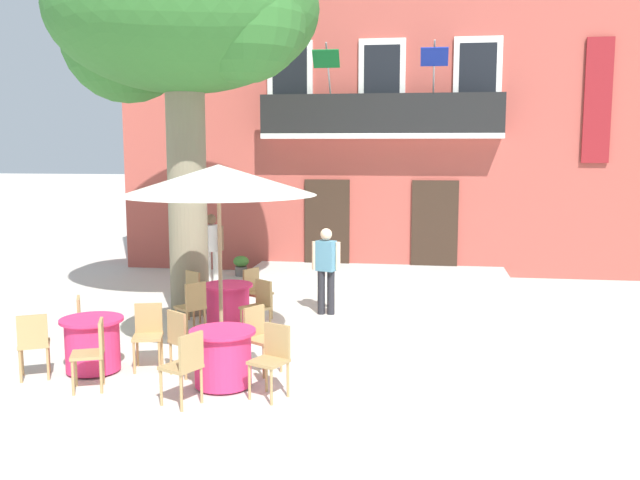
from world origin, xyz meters
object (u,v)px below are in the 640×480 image
cafe_chair_near_tree_0 (87,322)px  cafe_chair_front_2 (255,290)px  cafe_table_near_tree (93,344)px  cafe_chair_front_3 (198,292)px  cafe_chair_middle_0 (259,334)px  cafe_chair_near_tree_2 (93,350)px  cafe_chair_near_tree_3 (148,331)px  cafe_chair_front_1 (259,304)px  pedestrian_mid_plaza (212,248)px  cafe_chair_middle_3 (272,356)px  ground_planter_left (241,265)px  plane_tree (180,20)px  cafe_chair_front_0 (193,305)px  cafe_chair_middle_1 (183,338)px  cafe_umbrella (219,181)px  cafe_chair_middle_2 (185,363)px  cafe_table_middle (223,358)px  pedestrian_near_entrance (326,266)px  cafe_chair_near_tree_1 (33,341)px  cafe_table_front (228,305)px

cafe_chair_near_tree_0 → cafe_chair_front_2: 3.26m
cafe_table_near_tree → cafe_chair_front_3: (0.54, 2.96, 0.14)m
cafe_chair_middle_0 → cafe_chair_near_tree_2: bearing=-152.3°
cafe_chair_near_tree_3 → cafe_chair_front_1: size_ratio=1.00×
cafe_chair_front_3 → pedestrian_mid_plaza: (-0.49, 2.42, 0.42)m
cafe_chair_middle_3 → ground_planter_left: size_ratio=1.88×
plane_tree → cafe_chair_near_tree_3: 5.86m
cafe_table_near_tree → cafe_chair_front_0: 2.11m
cafe_chair_middle_1 → cafe_umbrella: (0.21, 1.08, 2.08)m
plane_tree → cafe_chair_front_0: (0.66, -1.61, -4.81)m
cafe_umbrella → cafe_chair_middle_1: bearing=-101.2°
cafe_chair_front_0 → cafe_chair_front_3: same height
cafe_chair_middle_1 → cafe_chair_front_2: bearing=86.3°
cafe_chair_middle_2 → cafe_chair_front_2: bearing=92.5°
cafe_chair_front_1 → pedestrian_mid_plaza: bearing=119.4°
cafe_table_middle → cafe_chair_front_1: size_ratio=0.95×
pedestrian_near_entrance → pedestrian_mid_plaza: size_ratio=0.96×
cafe_chair_front_0 → cafe_chair_front_1: (1.06, 0.24, 0.00)m
cafe_chair_front_0 → ground_planter_left: cafe_chair_front_0 is taller
cafe_chair_near_tree_2 → pedestrian_mid_plaza: (-0.30, 6.04, 0.42)m
cafe_chair_near_tree_1 → cafe_chair_front_2: (2.14, 3.69, 0.00)m
cafe_chair_middle_0 → ground_planter_left: 7.26m
cafe_chair_near_tree_1 → ground_planter_left: 7.76m
cafe_chair_near_tree_3 → ground_planter_left: size_ratio=1.88×
cafe_chair_near_tree_2 → cafe_table_front: (0.85, 3.25, -0.14)m
cafe_chair_front_0 → cafe_umbrella: bearing=-48.9°
cafe_chair_middle_3 → cafe_chair_near_tree_1: bearing=177.3°
cafe_chair_front_1 → pedestrian_near_entrance: pedestrian_near_entrance is taller
cafe_chair_front_0 → pedestrian_near_entrance: (1.96, 1.82, 0.38)m
cafe_table_near_tree → cafe_chair_near_tree_1: cafe_chair_near_tree_1 is taller
pedestrian_mid_plaza → cafe_chair_front_2: bearing=-55.2°
cafe_chair_front_2 → cafe_table_middle: bearing=-82.9°
cafe_chair_front_0 → pedestrian_mid_plaza: size_ratio=0.54×
cafe_chair_middle_3 → cafe_chair_front_0: (-1.90, 2.54, 0.00)m
cafe_table_front → cafe_chair_front_3: (-0.66, 0.37, 0.14)m
cafe_chair_middle_3 → cafe_chair_middle_1: bearing=156.0°
plane_tree → pedestrian_mid_plaza: plane_tree is taller
cafe_chair_front_3 → cafe_chair_near_tree_0: bearing=-112.1°
cafe_umbrella → cafe_table_front: bearing=102.2°
cafe_chair_near_tree_2 → ground_planter_left: size_ratio=1.88×
cafe_chair_middle_3 → pedestrian_mid_plaza: pedestrian_mid_plaza is taller
cafe_table_near_tree → cafe_chair_front_1: cafe_chair_front_1 is taller
cafe_chair_near_tree_3 → cafe_table_front: 2.37m
cafe_chair_near_tree_0 → cafe_chair_middle_3: 3.31m
cafe_chair_front_1 → cafe_chair_near_tree_0: bearing=-145.2°
cafe_chair_middle_2 → ground_planter_left: cafe_chair_middle_2 is taller
cafe_table_near_tree → cafe_chair_front_1: bearing=50.0°
cafe_chair_near_tree_3 → cafe_umbrella: 2.39m
cafe_chair_middle_2 → ground_planter_left: (-1.53, 8.33, -0.26)m
cafe_table_front → cafe_table_middle: bearing=-75.3°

